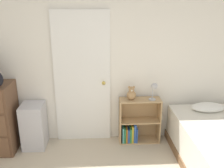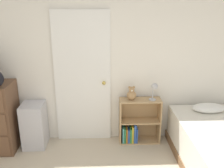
{
  "view_description": "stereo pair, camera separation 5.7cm",
  "coord_description": "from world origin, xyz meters",
  "px_view_note": "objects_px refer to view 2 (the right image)",
  "views": [
    {
      "loc": [
        0.17,
        -1.38,
        2.11
      ],
      "look_at": [
        0.36,
        1.99,
        0.99
      ],
      "focal_mm": 40.0,
      "sensor_mm": 36.0,
      "label": 1
    },
    {
      "loc": [
        0.23,
        -1.38,
        2.11
      ],
      "look_at": [
        0.36,
        1.99,
        0.99
      ],
      "focal_mm": 40.0,
      "sensor_mm": 36.0,
      "label": 2
    }
  ],
  "objects_px": {
    "storage_bin": "(34,125)",
    "teddy_bear": "(132,94)",
    "desk_lamp": "(154,88)",
    "bookshelf": "(136,124)"
  },
  "relations": [
    {
      "from": "teddy_bear",
      "to": "desk_lamp",
      "type": "distance_m",
      "value": 0.35
    },
    {
      "from": "bookshelf",
      "to": "desk_lamp",
      "type": "bearing_deg",
      "value": -10.49
    },
    {
      "from": "bookshelf",
      "to": "storage_bin",
      "type": "bearing_deg",
      "value": -177.49
    },
    {
      "from": "storage_bin",
      "to": "bookshelf",
      "type": "xyz_separation_m",
      "value": [
        1.56,
        0.07,
        -0.05
      ]
    },
    {
      "from": "storage_bin",
      "to": "teddy_bear",
      "type": "height_order",
      "value": "teddy_bear"
    },
    {
      "from": "desk_lamp",
      "to": "bookshelf",
      "type": "bearing_deg",
      "value": 169.51
    },
    {
      "from": "storage_bin",
      "to": "desk_lamp",
      "type": "bearing_deg",
      "value": 0.77
    },
    {
      "from": "bookshelf",
      "to": "teddy_bear",
      "type": "height_order",
      "value": "teddy_bear"
    },
    {
      "from": "desk_lamp",
      "to": "teddy_bear",
      "type": "bearing_deg",
      "value": 173.65
    },
    {
      "from": "storage_bin",
      "to": "desk_lamp",
      "type": "xyz_separation_m",
      "value": [
        1.8,
        0.02,
        0.56
      ]
    }
  ]
}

